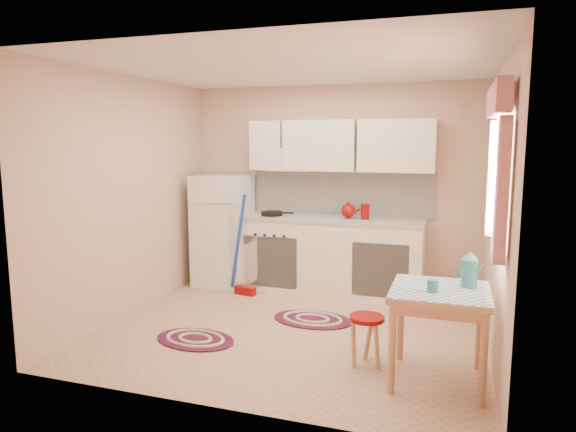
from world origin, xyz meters
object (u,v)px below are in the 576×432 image
object	(u,v)px
fridge	(223,230)
stool	(366,341)
table	(438,336)
base_cabinets	(327,257)

from	to	relation	value
fridge	stool	xyz separation A→B (m)	(2.15, -1.85, -0.49)
table	stool	size ratio (longest dim) A/B	1.71
fridge	table	world-z (taller)	fridge
table	stool	distance (m)	0.59
base_cabinets	stool	world-z (taller)	base_cabinets
table	fridge	bearing A→B (deg)	144.22
fridge	base_cabinets	size ratio (longest dim) A/B	0.62
base_cabinets	fridge	bearing A→B (deg)	-177.89
fridge	stool	distance (m)	2.88
fridge	base_cabinets	xyz separation A→B (m)	(1.35, 0.05, -0.26)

